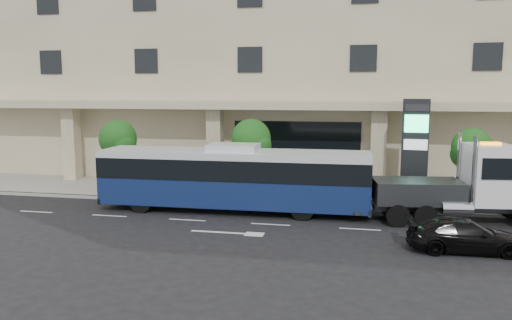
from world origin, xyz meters
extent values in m
plane|color=black|center=(0.00, 0.00, 0.00)|extent=(120.00, 120.00, 0.00)
cube|color=gray|center=(0.00, 5.00, 0.07)|extent=(120.00, 6.00, 0.15)
cube|color=gray|center=(0.00, 2.00, 0.07)|extent=(120.00, 0.30, 0.15)
cube|color=tan|center=(0.00, 15.50, 10.00)|extent=(60.00, 15.00, 20.00)
cube|color=tan|center=(0.00, 6.80, 5.20)|extent=(60.00, 2.80, 0.50)
cube|color=black|center=(0.00, 7.97, 2.15)|extent=(8.00, 0.12, 4.00)
cube|color=tan|center=(-15.00, 6.80, 2.60)|extent=(0.90, 0.90, 4.90)
cube|color=tan|center=(-5.00, 6.80, 2.60)|extent=(0.90, 0.90, 4.90)
cube|color=tan|center=(5.00, 6.80, 2.60)|extent=(0.90, 0.90, 4.90)
cylinder|color=#422B19|center=(-10.00, 3.60, 1.55)|extent=(0.14, 0.14, 2.80)
sphere|color=#184313|center=(-10.00, 3.60, 3.27)|extent=(2.20, 2.20, 2.20)
sphere|color=#184313|center=(-9.65, 3.40, 2.95)|extent=(1.65, 1.65, 1.65)
sphere|color=#184313|center=(-10.30, 3.80, 2.87)|extent=(1.54, 1.54, 1.54)
cylinder|color=#422B19|center=(-2.00, 3.60, 1.62)|extent=(0.14, 0.14, 2.94)
sphere|color=#184313|center=(-2.00, 3.60, 3.43)|extent=(2.20, 2.20, 2.20)
sphere|color=#184313|center=(-1.65, 3.40, 3.09)|extent=(1.65, 1.65, 1.65)
sphere|color=#184313|center=(-2.30, 3.80, 3.01)|extent=(1.54, 1.54, 1.54)
cylinder|color=#422B19|center=(9.50, 3.60, 1.51)|extent=(0.14, 0.14, 2.73)
sphere|color=#184313|center=(9.50, 3.60, 3.19)|extent=(2.00, 2.00, 2.00)
sphere|color=#184313|center=(9.85, 3.40, 2.88)|extent=(1.50, 1.50, 1.50)
sphere|color=#184313|center=(9.20, 3.80, 2.80)|extent=(1.40, 1.40, 1.40)
cylinder|color=black|center=(-6.74, -0.55, 0.56)|extent=(1.13, 0.35, 1.12)
cylinder|color=black|center=(-6.77, 1.80, 0.56)|extent=(1.13, 0.35, 1.12)
cylinder|color=black|center=(1.33, -0.44, 0.56)|extent=(1.13, 0.35, 1.12)
cylinder|color=black|center=(1.30, 1.92, 0.56)|extent=(1.13, 0.35, 1.12)
cube|color=navy|center=(-2.27, 0.69, 1.07)|extent=(13.50, 3.00, 1.35)
cube|color=black|center=(-2.27, 0.69, 2.24)|extent=(13.50, 3.04, 1.01)
cube|color=silver|center=(-2.27, 0.69, 2.92)|extent=(13.50, 3.00, 0.34)
cube|color=silver|center=(-2.27, 0.69, 3.25)|extent=(2.49, 1.83, 0.34)
cube|color=#2D3033|center=(-8.95, 0.59, 0.50)|extent=(0.18, 2.81, 0.34)
cube|color=#2D3033|center=(4.41, 0.78, 0.50)|extent=(0.18, 2.81, 0.34)
cube|color=#2D3033|center=(8.53, 0.62, 0.75)|extent=(7.99, 1.90, 0.37)
cube|color=white|center=(9.69, 0.76, 2.29)|extent=(2.14, 2.55, 2.71)
cube|color=black|center=(10.57, 0.87, 2.71)|extent=(0.35, 2.05, 1.12)
cylinder|color=silver|center=(8.80, -0.39, 2.52)|extent=(0.19, 0.19, 3.17)
cylinder|color=silver|center=(8.55, 1.65, 2.52)|extent=(0.19, 0.19, 3.17)
cube|color=#2D3033|center=(6.54, 0.37, 1.45)|extent=(4.17, 2.70, 1.03)
cube|color=#2D3033|center=(4.32, 0.10, 0.89)|extent=(1.51, 0.44, 0.21)
cube|color=#2D3033|center=(3.76, 0.03, 0.51)|extent=(0.44, 1.70, 0.17)
cube|color=orange|center=(9.69, 0.76, 3.69)|extent=(0.87, 0.43, 0.13)
cylinder|color=black|center=(11.05, 1.91, 0.51)|extent=(1.06, 0.42, 1.03)
cylinder|color=black|center=(6.85, -0.58, 0.51)|extent=(1.06, 0.42, 1.03)
cylinder|color=black|center=(6.61, 1.37, 0.51)|extent=(1.06, 0.42, 1.03)
cylinder|color=black|center=(5.64, -0.73, 0.51)|extent=(1.06, 0.42, 1.03)
cylinder|color=black|center=(5.40, 1.22, 0.51)|extent=(1.06, 0.42, 1.03)
imported|color=black|center=(7.88, -3.83, 0.62)|extent=(4.36, 1.95, 1.24)
cube|color=black|center=(6.77, 3.98, 2.90)|extent=(1.41, 0.59, 5.49)
cube|color=#29F996|center=(6.77, 3.73, 4.36)|extent=(1.19, 0.18, 0.92)
cube|color=silver|center=(6.77, 3.73, 3.26)|extent=(1.19, 0.18, 0.55)
cube|color=#262628|center=(6.77, 3.73, 5.18)|extent=(1.19, 0.18, 0.37)
camera|label=1|loc=(3.77, -23.31, 6.03)|focal=35.00mm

